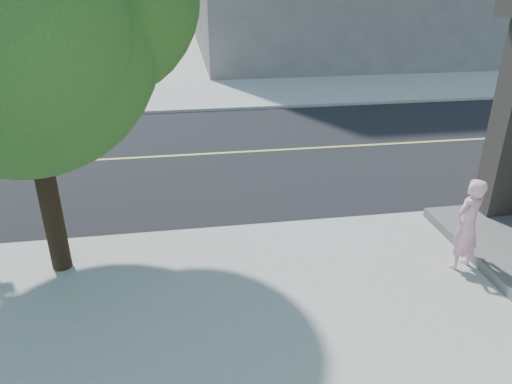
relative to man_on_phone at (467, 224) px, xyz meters
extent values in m
cube|color=black|center=(-8.12, 6.54, -0.93)|extent=(140.00, 9.00, 0.01)
cube|color=#ABA99F|center=(5.38, 23.54, -0.87)|extent=(29.00, 25.00, 0.12)
cube|color=#35302B|center=(1.58, 1.54, 1.29)|extent=(0.55, 0.55, 4.20)
imported|color=#FCB4CC|center=(0.00, 0.00, 0.00)|extent=(0.70, 0.59, 1.63)
cylinder|color=black|center=(-6.74, 1.07, 0.80)|extent=(0.32, 0.32, 3.23)
sphere|color=#316522|center=(-6.74, 1.07, 2.95)|extent=(3.95, 3.95, 3.95)
sphere|color=#316522|center=(-6.38, 0.08, 3.22)|extent=(2.69, 2.69, 2.69)
camera|label=1|loc=(-4.54, -6.30, 3.81)|focal=33.58mm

